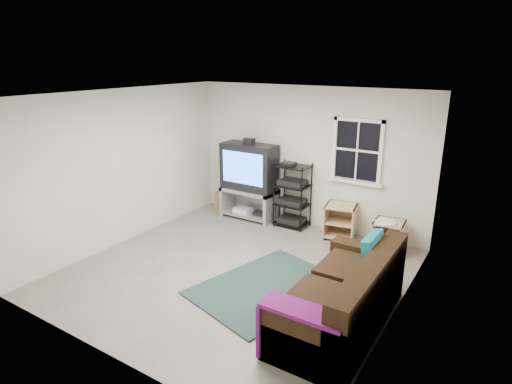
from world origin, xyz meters
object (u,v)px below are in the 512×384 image
Objects in this scene: av_rack at (292,199)px; side_table_right at (388,234)px; tv_unit at (249,175)px; side_table_left at (341,219)px; sofa at (343,299)px.

side_table_right is (1.86, -0.13, -0.23)m from av_rack.
tv_unit is 2.64× the size of side_table_left.
sofa is (0.14, -2.37, 0.05)m from side_table_right.
av_rack reaches higher than sofa.
av_rack is at bearing 3.19° from tv_unit.
side_table_right is 2.37m from sofa.
av_rack reaches higher than side_table_right.
sofa reaches higher than side_table_right.
side_table_right is at bearing -1.56° from tv_unit.
tv_unit reaches higher than sofa.
av_rack reaches higher than side_table_left.
tv_unit is at bearing 140.12° from sofa.
sofa is at bearing -67.76° from side_table_left.
side_table_left is at bearing 0.31° from av_rack.
side_table_left is 0.28× the size of sofa.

